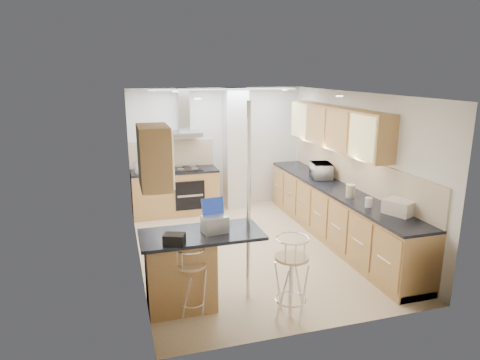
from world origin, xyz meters
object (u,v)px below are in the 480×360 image
object	(u,v)px
bar_stool_near	(192,282)
bar_stool_end	(291,278)
laptop	(215,224)
microwave	(321,171)
bread_bin	(399,207)

from	to	relation	value
bar_stool_near	bar_stool_end	size ratio (longest dim) A/B	0.87
bar_stool_near	bar_stool_end	bearing A→B (deg)	-25.04
bar_stool_near	laptop	bearing A→B (deg)	27.21
microwave	bar_stool_end	distance (m)	3.27
microwave	bar_stool_near	xyz separation A→B (m)	(-2.84, -2.36, -0.62)
laptop	bread_bin	xyz separation A→B (m)	(2.60, -0.01, -0.02)
laptop	bread_bin	distance (m)	2.60
bread_bin	microwave	bearing A→B (deg)	68.25
microwave	laptop	world-z (taller)	microwave
laptop	bar_stool_near	distance (m)	0.73
microwave	bread_bin	xyz separation A→B (m)	(0.10, -2.13, -0.04)
laptop	bread_bin	size ratio (longest dim) A/B	0.78
microwave	bar_stool_near	size ratio (longest dim) A/B	0.57
microwave	bread_bin	bearing A→B (deg)	-164.82
microwave	bread_bin	world-z (taller)	microwave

